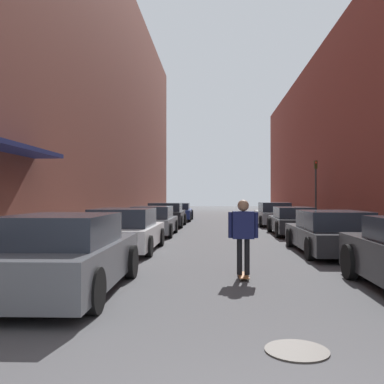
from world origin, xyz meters
TOP-DOWN VIEW (x-y plane):
  - ground at (0.00, 18.58)m, footprint 102.17×102.17m
  - curb_strip_left at (-5.02, 23.22)m, footprint 1.80×46.44m
  - curb_strip_right at (5.02, 23.22)m, footprint 1.80×46.44m
  - building_row_left at (-7.92, 23.22)m, footprint 4.90×46.44m
  - building_row_right at (7.92, 23.22)m, footprint 4.90×46.44m
  - parked_car_left_0 at (-3.02, 5.07)m, footprint 1.95×4.41m
  - parked_car_left_1 at (-3.19, 10.78)m, footprint 2.07×4.27m
  - parked_car_left_2 at (-3.08, 16.08)m, footprint 1.91×4.06m
  - parked_car_left_3 at (-3.13, 21.50)m, footprint 2.07×4.32m
  - parked_car_left_4 at (-3.00, 27.23)m, footprint 2.05×4.61m
  - parked_car_right_1 at (3.02, 10.56)m, footprint 2.05×4.76m
  - parked_car_right_2 at (2.99, 16.58)m, footprint 1.85×4.40m
  - parked_car_right_3 at (2.96, 22.34)m, footprint 1.92×4.18m
  - skateboarder at (0.16, 6.59)m, footprint 0.62×0.78m
  - manhole_cover at (0.47, 2.46)m, footprint 0.70×0.70m
  - traffic_light at (5.18, 21.72)m, footprint 0.16×0.22m

SIDE VIEW (x-z plane):
  - ground at x=0.00m, z-range 0.00..0.00m
  - manhole_cover at x=0.47m, z-range 0.00..0.02m
  - curb_strip_left at x=-5.02m, z-range 0.00..0.12m
  - curb_strip_right at x=5.02m, z-range 0.00..0.12m
  - parked_car_right_2 at x=2.99m, z-range -0.01..1.21m
  - parked_car_left_2 at x=-3.08m, z-range -0.03..1.23m
  - parked_car_left_4 at x=-3.00m, z-range -0.01..1.21m
  - parked_car_right_1 at x=3.02m, z-range -0.03..1.23m
  - parked_car_left_1 at x=-3.19m, z-range -0.03..1.28m
  - parked_car_right_3 at x=2.96m, z-range -0.03..1.30m
  - parked_car_left_3 at x=-3.13m, z-range -0.02..1.30m
  - parked_car_left_0 at x=-3.02m, z-range -0.02..1.35m
  - skateboarder at x=0.16m, z-range 0.18..1.80m
  - traffic_light at x=5.18m, z-range 0.53..4.07m
  - building_row_right at x=7.92m, z-range 0.00..10.74m
  - building_row_left at x=-7.92m, z-range 0.00..15.50m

